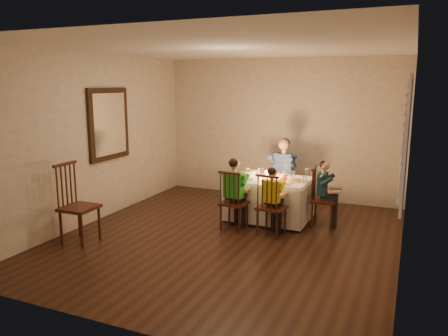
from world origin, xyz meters
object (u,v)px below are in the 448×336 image
at_px(dining_table, 269,190).
at_px(chair_adult, 282,208).
at_px(adult, 282,208).
at_px(child_teal, 323,226).
at_px(chair_end, 323,226).
at_px(serving_bowl, 251,172).
at_px(chair_near_left, 234,229).
at_px(chair_extra, 82,242).
at_px(child_yellow, 271,234).
at_px(child_green, 234,229).
at_px(chair_near_right, 271,234).

xyz_separation_m(dining_table, chair_adult, (0.03, 0.68, -0.47)).
height_order(adult, child_teal, adult).
xyz_separation_m(chair_adult, chair_end, (0.83, -0.67, 0.00)).
xyz_separation_m(adult, serving_bowl, (-0.42, -0.46, 0.69)).
height_order(chair_near_left, adult, adult).
height_order(dining_table, child_teal, dining_table).
bearing_deg(chair_extra, chair_near_left, -53.99).
height_order(chair_end, child_yellow, child_yellow).
bearing_deg(adult, dining_table, -86.59).
height_order(dining_table, child_yellow, dining_table).
xyz_separation_m(dining_table, chair_near_left, (-0.32, -0.67, -0.47)).
bearing_deg(child_green, child_teal, -146.75).
distance_m(chair_near_left, chair_extra, 2.18).
relative_size(chair_adult, chair_near_left, 1.00).
bearing_deg(child_green, chair_near_left, 3.40).
bearing_deg(child_teal, child_yellow, 136.29).
bearing_deg(chair_extra, chair_adult, -39.45).
relative_size(chair_adult, child_green, 0.84).
relative_size(chair_adult, child_yellow, 0.92).
distance_m(chair_near_left, child_green, 0.00).
bearing_deg(chair_near_left, chair_near_right, -177.76).
bearing_deg(chair_near_left, dining_table, -112.36).
relative_size(chair_near_right, adult, 0.74).
bearing_deg(serving_bowl, chair_adult, 47.72).
distance_m(chair_adult, chair_near_left, 1.40).
relative_size(chair_end, child_green, 0.84).
height_order(chair_near_right, serving_bowl, serving_bowl).
bearing_deg(child_yellow, chair_near_left, 7.40).
bearing_deg(child_yellow, chair_extra, 38.36).
bearing_deg(child_yellow, serving_bowl, -45.70).
xyz_separation_m(chair_adult, child_yellow, (0.23, -1.36, 0.00)).
bearing_deg(chair_adult, chair_near_left, -98.68).
height_order(adult, serving_bowl, serving_bowl).
xyz_separation_m(child_yellow, serving_bowl, (-0.65, 0.90, 0.69)).
height_order(chair_end, serving_bowl, serving_bowl).
relative_size(chair_adult, adult, 0.74).
bearing_deg(chair_extra, adult, -39.45).
bearing_deg(chair_adult, dining_table, -86.59).
height_order(chair_extra, child_yellow, chair_extra).
bearing_deg(chair_near_right, adult, -71.96).
relative_size(chair_near_left, child_yellow, 0.92).
bearing_deg(chair_extra, child_green, -53.99).
relative_size(chair_near_right, child_yellow, 0.92).
distance_m(dining_table, adult, 0.83).
bearing_deg(child_green, chair_extra, 41.08).
distance_m(chair_end, chair_extra, 3.54).
relative_size(chair_near_right, chair_end, 1.00).
relative_size(chair_end, adult, 0.74).
xyz_separation_m(dining_table, chair_end, (0.86, 0.01, -0.47)).
height_order(child_green, child_yellow, child_green).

